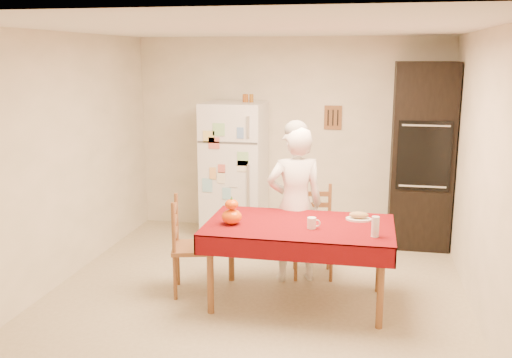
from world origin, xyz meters
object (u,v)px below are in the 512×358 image
(coffee_mug, at_px, (312,223))
(pumpkin_lower, at_px, (232,217))
(dining_table, at_px, (299,231))
(seated_woman, at_px, (295,205))
(oven_cabinet, at_px, (422,156))
(bread_plate, at_px, (359,219))
(chair_far, at_px, (313,227))
(refrigerator, at_px, (234,170))
(chair_left, at_px, (187,242))
(wine_glass, at_px, (375,227))

(coffee_mug, relative_size, pumpkin_lower, 0.54)
(dining_table, distance_m, seated_woman, 0.57)
(oven_cabinet, distance_m, bread_plate, 1.88)
(seated_woman, distance_m, coffee_mug, 0.70)
(bread_plate, bearing_deg, pumpkin_lower, -162.51)
(chair_far, height_order, coffee_mug, chair_far)
(oven_cabinet, bearing_deg, bread_plate, -111.61)
(refrigerator, bearing_deg, coffee_mug, -59.49)
(oven_cabinet, relative_size, chair_far, 2.32)
(coffee_mug, bearing_deg, refrigerator, 120.51)
(bread_plate, bearing_deg, seated_woman, 154.25)
(oven_cabinet, bearing_deg, refrigerator, -178.82)
(coffee_mug, bearing_deg, bread_plate, 40.87)
(dining_table, height_order, coffee_mug, coffee_mug)
(seated_woman, bearing_deg, chair_left, 8.67)
(oven_cabinet, distance_m, wine_glass, 2.27)
(refrigerator, bearing_deg, chair_left, -90.63)
(oven_cabinet, xyz_separation_m, pumpkin_lower, (-1.81, -2.08, -0.27))
(dining_table, bearing_deg, chair_left, 178.87)
(pumpkin_lower, bearing_deg, seated_woman, 53.57)
(refrigerator, distance_m, bread_plate, 2.32)
(wine_glass, relative_size, bread_plate, 0.73)
(chair_left, bearing_deg, bread_plate, -97.23)
(chair_far, bearing_deg, seated_woman, -136.39)
(refrigerator, distance_m, dining_table, 2.20)
(coffee_mug, bearing_deg, chair_far, 94.77)
(chair_far, xyz_separation_m, pumpkin_lower, (-0.66, -0.88, 0.32))
(refrigerator, height_order, oven_cabinet, oven_cabinet)
(oven_cabinet, height_order, pumpkin_lower, oven_cabinet)
(chair_far, relative_size, bread_plate, 3.96)
(pumpkin_lower, bearing_deg, wine_glass, -5.28)
(oven_cabinet, xyz_separation_m, chair_left, (-2.30, -1.94, -0.59))
(chair_left, height_order, seated_woman, seated_woman)
(pumpkin_lower, relative_size, bread_plate, 0.77)
(seated_woman, distance_m, pumpkin_lower, 0.83)
(refrigerator, bearing_deg, wine_glass, -50.93)
(wine_glass, bearing_deg, seated_woman, 135.15)
(bread_plate, bearing_deg, coffee_mug, -139.13)
(seated_woman, height_order, bread_plate, seated_woman)
(dining_table, xyz_separation_m, coffee_mug, (0.12, -0.11, 0.12))
(chair_left, height_order, pumpkin_lower, chair_left)
(oven_cabinet, relative_size, bread_plate, 9.17)
(oven_cabinet, distance_m, pumpkin_lower, 2.77)
(oven_cabinet, height_order, dining_table, oven_cabinet)
(wine_glass, bearing_deg, chair_left, 171.60)
(oven_cabinet, relative_size, wine_glass, 12.50)
(dining_table, height_order, seated_woman, seated_woman)
(oven_cabinet, xyz_separation_m, bread_plate, (-0.68, -1.72, -0.33))
(chair_far, relative_size, coffee_mug, 9.50)
(oven_cabinet, height_order, wine_glass, oven_cabinet)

